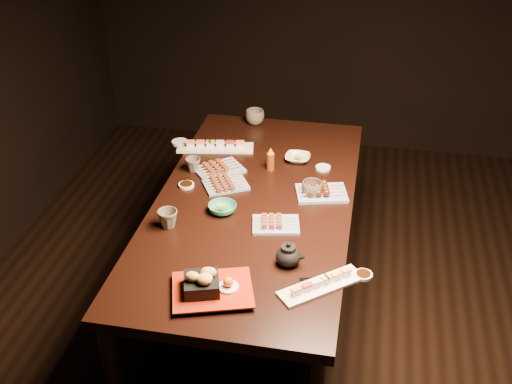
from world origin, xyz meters
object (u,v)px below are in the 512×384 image
tempura_tray (212,283)px  teapot (288,254)px  teacup_far_right (255,117)px  sushi_platter_far (215,145)px  teacup_far_left (193,165)px  sushi_platter_near (321,283)px  teacup_near_left (168,219)px  yakitori_plate_center (226,182)px  edamame_bowl_green (222,208)px  yakitori_plate_right (276,221)px  yakitori_plate_left (219,166)px  edamame_bowl_cream (298,158)px  dining_table (254,266)px  teacup_mid_right (312,189)px  condiment_bottle (270,159)px

tempura_tray → teapot: (0.25, 0.23, -0.00)m
teacup_far_right → sushi_platter_far: bearing=-112.9°
teacup_far_left → sushi_platter_near: bearing=-47.0°
teacup_near_left → teapot: (0.55, -0.16, 0.01)m
yakitori_plate_center → teapot: (0.38, -0.54, 0.02)m
edamame_bowl_green → teacup_far_right: size_ratio=1.20×
yakitori_plate_center → yakitori_plate_right: same height
yakitori_plate_left → edamame_bowl_cream: bearing=-14.3°
dining_table → tempura_tray: (-0.03, -0.67, 0.43)m
yakitori_plate_center → teacup_far_right: size_ratio=1.90×
sushi_platter_far → teacup_mid_right: size_ratio=4.17×
sushi_platter_near → edamame_bowl_cream: size_ratio=2.72×
teacup_far_left → teapot: size_ratio=0.64×
dining_table → teacup_near_left: bearing=-153.8°
dining_table → teapot: (0.22, -0.44, 0.43)m
dining_table → sushi_platter_far: sushi_platter_far is taller
yakitori_plate_right → tempura_tray: (-0.16, -0.49, 0.03)m
dining_table → tempura_tray: tempura_tray is taller
sushi_platter_near → yakitori_plate_right: size_ratio=1.73×
sushi_platter_near → yakitori_plate_center: size_ratio=1.73×
sushi_platter_far → edamame_bowl_cream: sushi_platter_far is taller
sushi_platter_near → yakitori_plate_left: 0.99m
dining_table → yakitori_plate_right: (0.13, -0.18, 0.40)m
yakitori_plate_left → tempura_tray: bearing=-117.9°
condiment_bottle → teacup_far_right: bearing=109.2°
teapot → dining_table: bearing=128.3°
teacup_far_right → condiment_bottle: (0.18, -0.51, 0.02)m
yakitori_plate_right → teacup_far_left: size_ratio=2.64×
dining_table → yakitori_plate_right: size_ratio=8.95×
yakitori_plate_center → sushi_platter_near: bearing=-80.9°
sushi_platter_far → yakitori_plate_left: (0.08, -0.23, 0.00)m
yakitori_plate_center → edamame_bowl_cream: yakitori_plate_center is taller
condiment_bottle → dining_table: bearing=-94.4°
teacup_far_left → edamame_bowl_green: bearing=-55.7°
teacup_near_left → sushi_platter_far: bearing=88.2°
yakitori_plate_left → edamame_bowl_green: bearing=-114.1°
sushi_platter_far → tempura_tray: bearing=93.6°
edamame_bowl_green → sushi_platter_far: bearing=106.9°
edamame_bowl_cream → teacup_near_left: (-0.47, -0.70, 0.02)m
sushi_platter_near → teacup_far_left: size_ratio=4.56×
yakitori_plate_left → teacup_far_right: bearing=42.8°
yakitori_plate_center → teacup_far_right: bearing=60.3°
yakitori_plate_right → edamame_bowl_green: (-0.25, 0.06, -0.01)m
yakitori_plate_left → teapot: teapot is taller
teacup_far_right → edamame_bowl_cream: bearing=-52.8°
yakitori_plate_right → teacup_far_right: bearing=95.1°
tempura_tray → teacup_far_right: 1.49m
yakitori_plate_right → edamame_bowl_cream: yakitori_plate_right is taller
dining_table → teacup_far_left: 0.58m
teacup_mid_right → teacup_far_left: (-0.61, 0.12, -0.00)m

